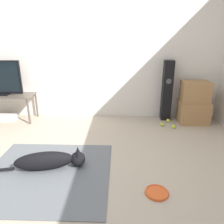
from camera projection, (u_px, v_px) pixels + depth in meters
ground_plane at (64, 175)px, 2.59m from camera, size 12.00×12.00×0.00m
wall_back at (86, 52)px, 4.16m from camera, size 8.00×0.06×2.55m
area_rug at (48, 173)px, 2.63m from camera, size 1.50×1.43×0.01m
dog at (50, 160)px, 2.67m from camera, size 1.06×0.35×0.24m
frisbee at (157, 192)px, 2.29m from camera, size 0.25×0.25×0.03m
cardboard_box_lower at (193, 112)px, 4.12m from camera, size 0.53×0.40×0.41m
cardboard_box_upper at (195, 92)px, 4.00m from camera, size 0.49×0.37×0.38m
floor_speaker at (167, 91)px, 4.17m from camera, size 0.18×0.18×1.15m
tv_stand at (3, 98)px, 4.17m from camera, size 1.18×0.47×0.51m
tennis_ball_by_boxes at (174, 127)px, 3.90m from camera, size 0.07×0.07×0.07m
tennis_ball_near_speaker at (162, 125)px, 3.99m from camera, size 0.07×0.07×0.07m
tennis_ball_loose_on_carpet at (168, 121)px, 4.18m from camera, size 0.07×0.07×0.07m
game_console at (7, 117)px, 4.29m from camera, size 0.34×0.22×0.10m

